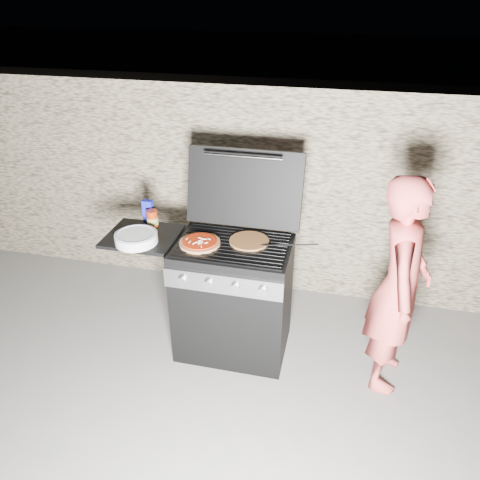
% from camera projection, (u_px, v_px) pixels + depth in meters
% --- Properties ---
extents(ground, '(50.00, 50.00, 0.00)m').
position_uv_depth(ground, '(234.00, 345.00, 3.65)').
color(ground, slate).
extents(stone_wall, '(8.00, 0.35, 1.80)m').
position_uv_depth(stone_wall, '(262.00, 188.00, 4.10)').
color(stone_wall, tan).
rests_on(stone_wall, ground).
extents(gas_grill, '(1.34, 0.79, 0.91)m').
position_uv_depth(gas_grill, '(201.00, 294.00, 3.48)').
color(gas_grill, black).
rests_on(gas_grill, ground).
extents(pizza_topped, '(0.34, 0.34, 0.03)m').
position_uv_depth(pizza_topped, '(200.00, 242.00, 3.20)').
color(pizza_topped, tan).
rests_on(pizza_topped, gas_grill).
extents(pizza_plain, '(0.34, 0.34, 0.01)m').
position_uv_depth(pizza_plain, '(249.00, 241.00, 3.23)').
color(pizza_plain, '#C67D45').
rests_on(pizza_plain, gas_grill).
extents(sauce_jar, '(0.09, 0.09, 0.13)m').
position_uv_depth(sauce_jar, '(152.00, 218.00, 3.43)').
color(sauce_jar, maroon).
rests_on(sauce_jar, gas_grill).
extents(blue_carton, '(0.08, 0.04, 0.16)m').
position_uv_depth(blue_carton, '(148.00, 211.00, 3.50)').
color(blue_carton, '#1417A6').
rests_on(blue_carton, gas_grill).
extents(plate_stack, '(0.34, 0.34, 0.07)m').
position_uv_depth(plate_stack, '(136.00, 238.00, 3.23)').
color(plate_stack, silver).
rests_on(plate_stack, gas_grill).
extents(person, '(0.41, 0.59, 1.53)m').
position_uv_depth(person, '(399.00, 287.00, 3.02)').
color(person, '#D44C49').
rests_on(person, ground).
extents(tongs, '(0.39, 0.03, 0.08)m').
position_uv_depth(tongs, '(289.00, 246.00, 3.11)').
color(tongs, black).
rests_on(tongs, gas_grill).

